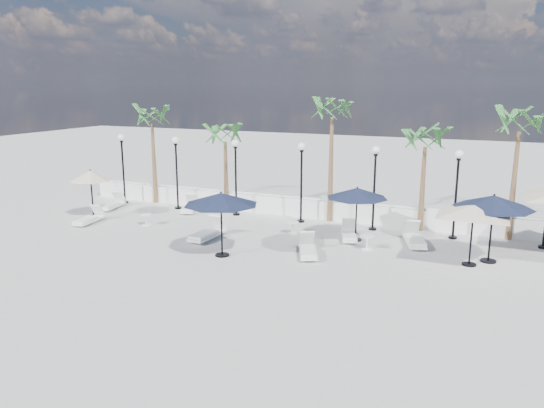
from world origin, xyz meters
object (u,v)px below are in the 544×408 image
at_px(lounger_2, 190,207).
at_px(parasol_navy_left, 221,199).
at_px(parasol_navy_mid, 357,193).
at_px(lounger_3, 308,249).
at_px(lounger_4, 208,233).
at_px(lounger_0, 89,219).
at_px(lounger_6, 414,239).
at_px(parasol_cream_small, 91,176).
at_px(parasol_cream_sq_b, 474,206).
at_px(lounger_1, 112,204).
at_px(lounger_5, 349,234).
at_px(parasol_navy_right, 494,202).

xyz_separation_m(lounger_2, parasol_navy_left, (5.07, -5.76, 2.00)).
xyz_separation_m(parasol_navy_left, parasol_navy_mid, (4.23, 4.09, -0.19)).
distance_m(lounger_3, lounger_4, 4.73).
bearing_deg(lounger_0, parasol_navy_mid, 4.05).
relative_size(lounger_0, lounger_6, 0.86).
height_order(lounger_4, parasol_cream_small, parasol_cream_small).
relative_size(lounger_4, parasol_cream_small, 0.89).
xyz_separation_m(lounger_4, parasol_navy_mid, (5.89, 2.34, 1.79)).
bearing_deg(lounger_2, parasol_cream_sq_b, -33.77).
height_order(lounger_6, parasol_cream_sq_b, parasol_cream_sq_b).
xyz_separation_m(lounger_2, parasol_cream_small, (-3.73, -3.03, 1.84)).
distance_m(lounger_6, parasol_cream_sq_b, 3.49).
xyz_separation_m(lounger_3, parasol_navy_left, (-3.05, -1.34, 2.00)).
bearing_deg(parasol_navy_mid, lounger_2, 169.80).
distance_m(lounger_4, parasol_navy_left, 3.12).
distance_m(lounger_0, lounger_1, 3.04).
distance_m(parasol_cream_sq_b, parasol_cream_small, 17.69).
relative_size(parasol_cream_sq_b, parasol_cream_small, 2.00).
xyz_separation_m(lounger_5, parasol_cream_small, (-12.73, -1.41, 1.85)).
bearing_deg(lounger_1, parasol_navy_mid, -12.59).
relative_size(parasol_navy_mid, parasol_cream_sq_b, 0.54).
xyz_separation_m(parasol_navy_mid, parasol_cream_sq_b, (4.66, -1.43, 0.20)).
bearing_deg(lounger_3, lounger_1, 142.42).
height_order(lounger_1, parasol_navy_right, parasol_navy_right).
bearing_deg(parasol_navy_mid, lounger_4, -158.37).
relative_size(lounger_6, parasol_navy_mid, 0.85).
xyz_separation_m(lounger_0, lounger_6, (14.83, 2.67, 0.03)).
relative_size(parasol_navy_left, parasol_navy_mid, 1.11).
bearing_deg(lounger_2, parasol_navy_right, -30.60).
relative_size(lounger_1, parasol_cream_sq_b, 0.42).
distance_m(lounger_6, parasol_navy_right, 3.69).
xyz_separation_m(lounger_4, lounger_5, (5.59, 2.39, -0.03)).
xyz_separation_m(lounger_6, parasol_navy_right, (2.89, -1.08, 2.03)).
bearing_deg(lounger_2, lounger_4, -70.84).
distance_m(lounger_2, parasol_navy_left, 7.93).
bearing_deg(parasol_navy_mid, lounger_6, 8.07).
height_order(lounger_0, parasol_navy_mid, parasol_navy_mid).
height_order(lounger_3, parasol_navy_left, parasol_navy_left).
bearing_deg(lounger_0, parasol_cream_small, 115.13).
distance_m(lounger_6, parasol_navy_mid, 3.02).
height_order(lounger_0, lounger_2, lounger_2).
bearing_deg(lounger_3, lounger_6, 18.10).
bearing_deg(lounger_3, parasol_navy_mid, 44.15).
bearing_deg(lounger_3, lounger_4, 152.42).
xyz_separation_m(lounger_3, lounger_6, (3.58, 3.08, 0.02)).
xyz_separation_m(lounger_4, parasol_navy_right, (11.19, 1.60, 2.03)).
bearing_deg(lounger_5, parasol_cream_small, 168.37).
bearing_deg(lounger_5, parasol_navy_mid, -29.01).
height_order(lounger_3, parasol_navy_mid, parasol_navy_mid).
height_order(lounger_1, parasol_navy_left, parasol_navy_left).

